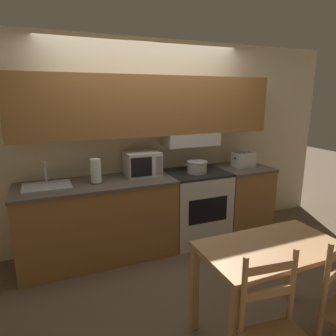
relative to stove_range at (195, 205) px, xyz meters
name	(u,v)px	position (x,y,z in m)	size (l,w,h in m)	color
ground_plane	(148,234)	(-0.55, 0.33, -0.46)	(16.00, 16.00, 0.00)	brown
wall_back	(150,125)	(-0.53, 0.26, 1.05)	(5.58, 0.38, 2.55)	beige
lower_counter_main	(99,220)	(-1.26, 0.00, 0.00)	(1.77, 0.68, 0.92)	#A36B38
lower_counter_right_stub	(240,198)	(0.72, 0.00, 0.00)	(0.67, 0.68, 0.92)	#A36B38
stove_range	(195,205)	(0.00, 0.00, 0.00)	(0.75, 0.67, 0.92)	silver
cooking_pot	(197,167)	(-0.02, -0.06, 0.54)	(0.34, 0.26, 0.15)	#B7BABF
microwave	(142,163)	(-0.69, 0.12, 0.61)	(0.41, 0.39, 0.29)	silver
toaster	(243,160)	(0.73, 0.00, 0.56)	(0.28, 0.22, 0.20)	silver
sink_basin	(47,186)	(-1.78, 0.00, 0.48)	(0.49, 0.37, 0.28)	#B7BABF
paper_towel_roll	(96,171)	(-1.27, -0.02, 0.60)	(0.13, 0.13, 0.27)	black
dining_table	(270,261)	(-0.26, -1.70, 0.18)	(1.08, 0.61, 0.77)	tan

